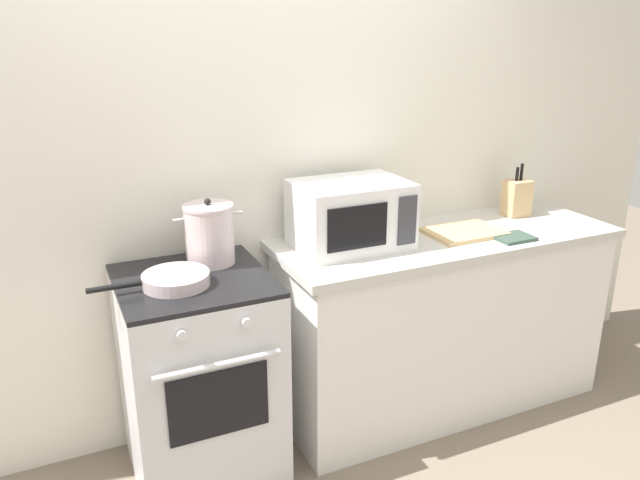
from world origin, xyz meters
The scene contains 10 objects.
back_wall centered at (0.30, 0.97, 1.25)m, with size 4.40×0.10×2.50m, color silver.
lower_cabinet_right centered at (0.90, 0.62, 0.44)m, with size 1.64×0.56×0.88m, color white.
countertop_right centered at (0.90, 0.62, 0.90)m, with size 1.70×0.60×0.04m, color beige.
stove centered at (-0.35, 0.60, 0.46)m, with size 0.60×0.64×0.92m.
stock_pot centered at (-0.24, 0.74, 1.05)m, with size 0.30×0.21×0.28m.
frying_pan centered at (-0.43, 0.55, 0.95)m, with size 0.46×0.26×0.05m.
microwave centered at (0.40, 0.68, 1.07)m, with size 0.50×0.37×0.30m.
cutting_board centered at (0.98, 0.60, 0.93)m, with size 0.36×0.26×0.02m, color tan.
knife_block centered at (1.41, 0.74, 1.02)m, with size 0.13×0.10×0.28m.
oven_mitt centered at (1.14, 0.44, 0.93)m, with size 0.18×0.14×0.02m, color #384C42.
Camera 1 is at (-0.85, -1.71, 1.88)m, focal length 34.99 mm.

